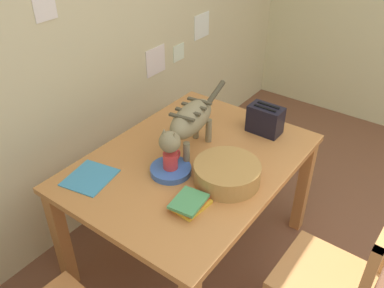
{
  "coord_description": "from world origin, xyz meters",
  "views": [
    {
      "loc": [
        -1.45,
        0.26,
        2.07
      ],
      "look_at": [
        0.0,
        1.34,
        0.85
      ],
      "focal_mm": 38.04,
      "sensor_mm": 36.0,
      "label": 1
    }
  ],
  "objects_px": {
    "wicker_basket": "(227,173)",
    "wooden_chair_near": "(332,280)",
    "dining_table": "(192,171)",
    "magazine": "(90,178)",
    "toaster": "(265,120)",
    "saucer_bowl": "(171,170)",
    "coffee_mug": "(171,160)",
    "cat": "(189,122)",
    "book_stack": "(189,203)"
  },
  "relations": [
    {
      "from": "magazine",
      "to": "wicker_basket",
      "type": "xyz_separation_m",
      "value": [
        0.4,
        -0.58,
        0.05
      ]
    },
    {
      "from": "wicker_basket",
      "to": "dining_table",
      "type": "bearing_deg",
      "value": 78.96
    },
    {
      "from": "dining_table",
      "to": "saucer_bowl",
      "type": "height_order",
      "value": "saucer_bowl"
    },
    {
      "from": "dining_table",
      "to": "coffee_mug",
      "type": "distance_m",
      "value": 0.23
    },
    {
      "from": "cat",
      "to": "magazine",
      "type": "distance_m",
      "value": 0.59
    },
    {
      "from": "cat",
      "to": "coffee_mug",
      "type": "xyz_separation_m",
      "value": [
        -0.2,
        -0.03,
        -0.12
      ]
    },
    {
      "from": "toaster",
      "to": "wicker_basket",
      "type": "bearing_deg",
      "value": -172.4
    },
    {
      "from": "cat",
      "to": "magazine",
      "type": "relative_size",
      "value": 2.88
    },
    {
      "from": "dining_table",
      "to": "magazine",
      "type": "bearing_deg",
      "value": 143.87
    },
    {
      "from": "toaster",
      "to": "wooden_chair_near",
      "type": "relative_size",
      "value": 0.21
    },
    {
      "from": "wicker_basket",
      "to": "magazine",
      "type": "bearing_deg",
      "value": 124.28
    },
    {
      "from": "cat",
      "to": "wooden_chair_near",
      "type": "distance_m",
      "value": 1.05
    },
    {
      "from": "wicker_basket",
      "to": "wooden_chair_near",
      "type": "relative_size",
      "value": 0.36
    },
    {
      "from": "dining_table",
      "to": "magazine",
      "type": "xyz_separation_m",
      "value": [
        -0.45,
        0.33,
        0.09
      ]
    },
    {
      "from": "cat",
      "to": "book_stack",
      "type": "bearing_deg",
      "value": 118.27
    },
    {
      "from": "dining_table",
      "to": "saucer_bowl",
      "type": "bearing_deg",
      "value": 173.75
    },
    {
      "from": "dining_table",
      "to": "book_stack",
      "type": "height_order",
      "value": "book_stack"
    },
    {
      "from": "wicker_basket",
      "to": "wooden_chair_near",
      "type": "xyz_separation_m",
      "value": [
        -0.03,
        -0.62,
        -0.33
      ]
    },
    {
      "from": "magazine",
      "to": "toaster",
      "type": "distance_m",
      "value": 1.07
    },
    {
      "from": "saucer_bowl",
      "to": "wicker_basket",
      "type": "distance_m",
      "value": 0.3
    },
    {
      "from": "coffee_mug",
      "to": "dining_table",
      "type": "bearing_deg",
      "value": -6.41
    },
    {
      "from": "magazine",
      "to": "book_stack",
      "type": "xyz_separation_m",
      "value": [
        0.13,
        -0.54,
        0.02
      ]
    },
    {
      "from": "dining_table",
      "to": "book_stack",
      "type": "relative_size",
      "value": 6.68
    },
    {
      "from": "cat",
      "to": "magazine",
      "type": "bearing_deg",
      "value": 51.86
    },
    {
      "from": "toaster",
      "to": "book_stack",
      "type": "bearing_deg",
      "value": -177.72
    },
    {
      "from": "saucer_bowl",
      "to": "coffee_mug",
      "type": "relative_size",
      "value": 1.79
    },
    {
      "from": "book_stack",
      "to": "wooden_chair_near",
      "type": "relative_size",
      "value": 0.21
    },
    {
      "from": "magazine",
      "to": "wicker_basket",
      "type": "relative_size",
      "value": 0.71
    },
    {
      "from": "cat",
      "to": "wooden_chair_near",
      "type": "bearing_deg",
      "value": 164.34
    },
    {
      "from": "wicker_basket",
      "to": "toaster",
      "type": "bearing_deg",
      "value": 7.6
    },
    {
      "from": "cat",
      "to": "toaster",
      "type": "distance_m",
      "value": 0.52
    },
    {
      "from": "book_stack",
      "to": "cat",
      "type": "bearing_deg",
      "value": 36.71
    },
    {
      "from": "dining_table",
      "to": "wicker_basket",
      "type": "height_order",
      "value": "wicker_basket"
    },
    {
      "from": "coffee_mug",
      "to": "wicker_basket",
      "type": "xyz_separation_m",
      "value": [
        0.11,
        -0.27,
        -0.03
      ]
    },
    {
      "from": "cat",
      "to": "book_stack",
      "type": "relative_size",
      "value": 3.46
    },
    {
      "from": "saucer_bowl",
      "to": "toaster",
      "type": "relative_size",
      "value": 1.08
    },
    {
      "from": "cat",
      "to": "wicker_basket",
      "type": "bearing_deg",
      "value": 155.0
    },
    {
      "from": "dining_table",
      "to": "book_stack",
      "type": "distance_m",
      "value": 0.4
    },
    {
      "from": "magazine",
      "to": "toaster",
      "type": "bearing_deg",
      "value": -39.77
    },
    {
      "from": "book_stack",
      "to": "wooden_chair_near",
      "type": "xyz_separation_m",
      "value": [
        0.24,
        -0.66,
        -0.31
      ]
    },
    {
      "from": "cat",
      "to": "magazine",
      "type": "height_order",
      "value": "cat"
    },
    {
      "from": "dining_table",
      "to": "wooden_chair_near",
      "type": "bearing_deg",
      "value": -95.0
    },
    {
      "from": "saucer_bowl",
      "to": "toaster",
      "type": "xyz_separation_m",
      "value": [
        0.65,
        -0.2,
        0.07
      ]
    },
    {
      "from": "magazine",
      "to": "wooden_chair_near",
      "type": "height_order",
      "value": "wooden_chair_near"
    },
    {
      "from": "saucer_bowl",
      "to": "magazine",
      "type": "distance_m",
      "value": 0.42
    },
    {
      "from": "cat",
      "to": "dining_table",
      "type": "bearing_deg",
      "value": 131.48
    },
    {
      "from": "coffee_mug",
      "to": "book_stack",
      "type": "relative_size",
      "value": 0.6
    },
    {
      "from": "dining_table",
      "to": "saucer_bowl",
      "type": "xyz_separation_m",
      "value": [
        -0.16,
        0.02,
        0.1
      ]
    },
    {
      "from": "cat",
      "to": "book_stack",
      "type": "xyz_separation_m",
      "value": [
        -0.35,
        -0.26,
        -0.18
      ]
    },
    {
      "from": "saucer_bowl",
      "to": "wicker_basket",
      "type": "bearing_deg",
      "value": -67.51
    }
  ]
}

